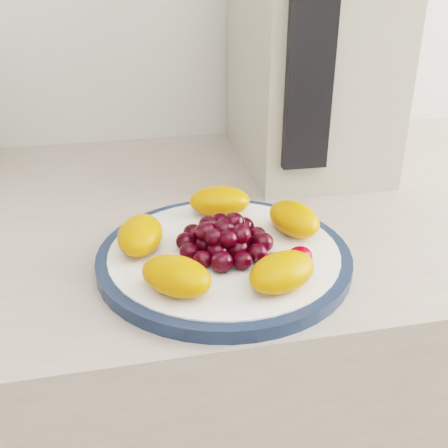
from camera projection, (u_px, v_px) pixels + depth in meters
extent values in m
cylinder|color=#16243E|center=(224.00, 258.00, 0.62)|extent=(0.28, 0.28, 0.01)
cylinder|color=white|center=(224.00, 257.00, 0.62)|extent=(0.25, 0.25, 0.02)
cube|color=#ADA794|center=(311.00, 51.00, 0.83)|extent=(0.21, 0.28, 0.35)
cube|color=black|center=(310.00, 69.00, 0.70)|extent=(0.06, 0.02, 0.26)
ellipsoid|color=#D46105|center=(294.00, 219.00, 0.65)|extent=(0.07, 0.08, 0.04)
ellipsoid|color=#D46105|center=(220.00, 201.00, 0.69)|extent=(0.08, 0.06, 0.04)
ellipsoid|color=#D46105|center=(140.00, 235.00, 0.61)|extent=(0.07, 0.08, 0.04)
ellipsoid|color=#D46105|center=(176.00, 276.00, 0.54)|extent=(0.09, 0.09, 0.04)
ellipsoid|color=#D46105|center=(282.00, 272.00, 0.55)|extent=(0.09, 0.08, 0.04)
ellipsoid|color=black|center=(224.00, 243.00, 0.61)|extent=(0.02, 0.02, 0.02)
ellipsoid|color=black|center=(243.00, 240.00, 0.62)|extent=(0.02, 0.02, 0.02)
ellipsoid|color=black|center=(230.00, 233.00, 0.63)|extent=(0.02, 0.02, 0.02)
ellipsoid|color=black|center=(211.00, 235.00, 0.63)|extent=(0.02, 0.02, 0.02)
ellipsoid|color=black|center=(205.00, 245.00, 0.61)|extent=(0.02, 0.02, 0.02)
ellipsoid|color=black|center=(218.00, 251.00, 0.59)|extent=(0.02, 0.02, 0.02)
ellipsoid|color=black|center=(238.00, 249.00, 0.60)|extent=(0.02, 0.02, 0.02)
ellipsoid|color=black|center=(257.00, 235.00, 0.63)|extent=(0.02, 0.02, 0.02)
ellipsoid|color=black|center=(244.00, 227.00, 0.64)|extent=(0.02, 0.02, 0.02)
ellipsoid|color=black|center=(226.00, 225.00, 0.65)|extent=(0.02, 0.02, 0.02)
ellipsoid|color=black|center=(207.00, 227.00, 0.65)|extent=(0.02, 0.02, 0.02)
ellipsoid|color=black|center=(193.00, 233.00, 0.63)|extent=(0.02, 0.02, 0.02)
ellipsoid|color=black|center=(186.00, 242.00, 0.61)|extent=(0.02, 0.02, 0.02)
ellipsoid|color=black|center=(189.00, 252.00, 0.60)|extent=(0.02, 0.02, 0.02)
ellipsoid|color=black|center=(202.00, 260.00, 0.58)|extent=(0.02, 0.02, 0.02)
ellipsoid|color=black|center=(222.00, 262.00, 0.58)|extent=(0.02, 0.02, 0.02)
ellipsoid|color=black|center=(243.00, 260.00, 0.58)|extent=(0.02, 0.02, 0.02)
ellipsoid|color=black|center=(257.00, 253.00, 0.59)|extent=(0.02, 0.02, 0.02)
ellipsoid|color=black|center=(262.00, 242.00, 0.61)|extent=(0.02, 0.02, 0.02)
ellipsoid|color=black|center=(224.00, 230.00, 0.61)|extent=(0.02, 0.02, 0.02)
ellipsoid|color=black|center=(234.00, 222.00, 0.62)|extent=(0.02, 0.02, 0.02)
ellipsoid|color=black|center=(220.00, 222.00, 0.62)|extent=(0.02, 0.02, 0.02)
ellipsoid|color=black|center=(208.00, 225.00, 0.62)|extent=(0.02, 0.02, 0.02)
ellipsoid|color=black|center=(205.00, 232.00, 0.60)|extent=(0.02, 0.02, 0.02)
ellipsoid|color=black|center=(214.00, 238.00, 0.59)|extent=(0.02, 0.02, 0.02)
ellipsoid|color=black|center=(228.00, 239.00, 0.59)|extent=(0.02, 0.02, 0.02)
ellipsoid|color=black|center=(240.00, 234.00, 0.60)|extent=(0.02, 0.02, 0.02)
ellipsoid|color=#D80008|center=(275.00, 264.00, 0.57)|extent=(0.03, 0.03, 0.02)
ellipsoid|color=#D80008|center=(299.00, 258.00, 0.58)|extent=(0.04, 0.03, 0.02)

